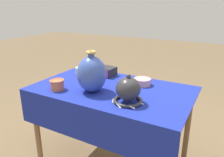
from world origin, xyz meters
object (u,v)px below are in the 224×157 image
(mosaic_tile_box, at_px, (107,72))
(cup_wide_terracotta, at_px, (57,84))
(vase_tall_bulbous, at_px, (92,74))
(pot_squat_celadon, at_px, (81,71))
(pot_squat_rose, at_px, (142,82))
(vase_dome_bell, at_px, (128,91))

(mosaic_tile_box, height_order, cup_wide_terracotta, cup_wide_terracotta)
(vase_tall_bulbous, xyz_separation_m, pot_squat_celadon, (-0.32, 0.29, -0.10))
(vase_tall_bulbous, height_order, pot_squat_celadon, vase_tall_bulbous)
(mosaic_tile_box, distance_m, pot_squat_celadon, 0.24)
(pot_squat_rose, height_order, cup_wide_terracotta, cup_wide_terracotta)
(vase_tall_bulbous, distance_m, vase_dome_bell, 0.32)
(cup_wide_terracotta, bearing_deg, pot_squat_rose, 38.24)
(vase_dome_bell, relative_size, mosaic_tile_box, 1.43)
(mosaic_tile_box, xyz_separation_m, cup_wide_terracotta, (-0.15, -0.47, 0.00))
(pot_squat_rose, bearing_deg, vase_tall_bulbous, -131.37)
(pot_squat_rose, bearing_deg, cup_wide_terracotta, -141.76)
(pot_squat_rose, xyz_separation_m, cup_wide_terracotta, (-0.52, -0.41, 0.02))
(vase_tall_bulbous, relative_size, pot_squat_celadon, 3.01)
(vase_tall_bulbous, height_order, cup_wide_terracotta, vase_tall_bulbous)
(pot_squat_celadon, bearing_deg, vase_dome_bell, -27.99)
(mosaic_tile_box, bearing_deg, pot_squat_rose, -5.38)
(pot_squat_celadon, height_order, cup_wide_terracotta, cup_wide_terracotta)
(pot_squat_rose, distance_m, pot_squat_celadon, 0.59)
(mosaic_tile_box, bearing_deg, pot_squat_celadon, -155.43)
(vase_tall_bulbous, bearing_deg, vase_dome_bell, -8.23)
(mosaic_tile_box, bearing_deg, vase_tall_bulbous, -71.27)
(mosaic_tile_box, bearing_deg, vase_dome_bell, -41.21)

